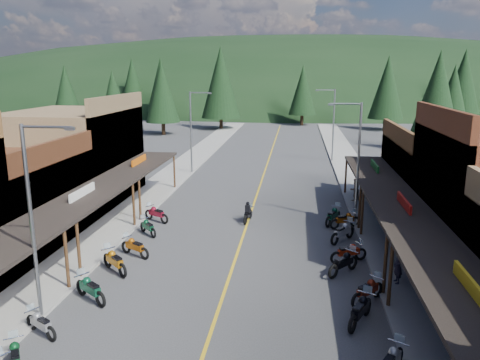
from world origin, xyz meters
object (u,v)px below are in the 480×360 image
(pedestrian_east_a, at_px, (398,266))
(bike_west_4, at_px, (15,355))
(shop_east_3, at_px, (448,179))
(pine_1, at_px, (161,85))
(shop_west_2, at_px, (0,203))
(shop_west_3, at_px, (75,156))
(bike_west_5, at_px, (41,323))
(pine_11, at_px, (437,94))
(bike_east_8, at_px, (349,251))
(streetlight_2, at_px, (356,158))
(pine_8, at_px, (113,100))
(pine_10, at_px, (162,91))
(bike_east_6, at_px, (368,290))
(pine_9, at_px, (453,98))
(bike_east_9, at_px, (343,231))
(bike_east_7, at_px, (343,262))
(bike_east_11, at_px, (333,215))
(bike_east_10, at_px, (345,219))
(streetlight_0, at_px, (34,215))
(rider_on_bike, at_px, (248,213))
(pine_7, at_px, (133,84))
(bike_west_10, at_px, (156,213))
(streetlight_3, at_px, (332,122))
(pine_4, at_px, (387,87))
(pine_3, at_px, (303,90))
(bike_west_6, at_px, (90,288))
(pine_0, at_px, (66,90))
(pedestrian_east_b, at_px, (355,190))
(bike_west_9, at_px, (148,226))
(bike_east_5, at_px, (360,309))
(pine_5, at_px, (463,81))

(pedestrian_east_a, bearing_deg, bike_west_4, -67.59)
(shop_east_3, height_order, pine_1, pine_1)
(shop_west_2, distance_m, shop_west_3, 9.65)
(bike_west_5, bearing_deg, pine_1, 42.87)
(pine_11, height_order, bike_east_8, pine_11)
(shop_east_3, height_order, streetlight_2, streetlight_2)
(pine_8, bearing_deg, pine_10, 68.20)
(pine_8, height_order, bike_east_6, pine_8)
(pine_9, xyz_separation_m, bike_east_9, (-18.02, -40.48, -5.71))
(bike_east_7, bearing_deg, bike_east_11, 130.54)
(pine_1, xyz_separation_m, bike_east_8, (30.02, -68.54, -6.64))
(bike_east_10, bearing_deg, shop_west_3, -129.33)
(pine_1, relative_size, bike_west_4, 6.35)
(streetlight_0, height_order, rider_on_bike, streetlight_0)
(pine_9, bearing_deg, bike_east_6, -110.17)
(streetlight_2, relative_size, bike_east_9, 3.43)
(bike_east_6, relative_size, bike_east_10, 1.01)
(shop_west_3, bearing_deg, pine_7, 105.72)
(shop_west_2, height_order, rider_on_bike, shop_west_2)
(pine_1, xyz_separation_m, bike_west_10, (17.88, -63.14, -6.62))
(bike_west_4, bearing_deg, streetlight_3, 37.08)
(bike_east_10, bearing_deg, streetlight_2, 120.39)
(shop_east_3, bearing_deg, pine_4, 85.02)
(pine_11, bearing_deg, streetlight_2, -113.51)
(pine_3, bearing_deg, pine_1, 171.87)
(shop_west_3, distance_m, pine_9, 50.71)
(pine_1, xyz_separation_m, bike_west_6, (18.29, -74.35, -6.59))
(pine_0, bearing_deg, pedestrian_east_a, -52.74)
(pine_8, height_order, bike_east_9, pine_8)
(streetlight_2, bearing_deg, pine_8, 132.14)
(streetlight_3, bearing_deg, bike_east_8, -91.88)
(pedestrian_east_b, bearing_deg, bike_east_10, 47.83)
(pine_1, relative_size, bike_east_11, 5.54)
(shop_east_3, xyz_separation_m, pedestrian_east_b, (-6.09, 2.05, -1.51))
(streetlight_2, bearing_deg, pine_11, 66.49)
(shop_west_3, bearing_deg, shop_west_2, -89.82)
(pine_4, xyz_separation_m, bike_east_6, (-11.63, -62.98, -6.62))
(bike_east_10, bearing_deg, bike_west_9, -104.60)
(pine_7, bearing_deg, bike_east_7, -63.71)
(bike_east_8, bearing_deg, streetlight_3, 152.56)
(pedestrian_east_a, bearing_deg, pine_8, -151.64)
(shop_west_2, bearing_deg, bike_west_6, -36.95)
(pine_9, height_order, bike_west_9, pine_9)
(pine_4, distance_m, bike_west_10, 58.73)
(pine_8, bearing_deg, bike_west_10, -64.40)
(streetlight_3, xyz_separation_m, pine_3, (-2.95, 36.00, 2.02))
(pine_3, bearing_deg, bike_east_7, -88.62)
(streetlight_0, height_order, bike_east_5, streetlight_0)
(pine_5, bearing_deg, shop_west_2, -124.19)
(bike_west_5, height_order, bike_east_10, bike_east_10)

